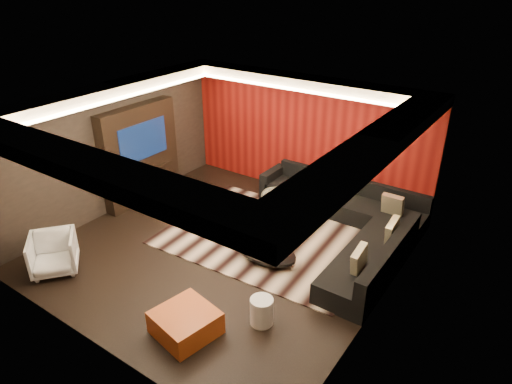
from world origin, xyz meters
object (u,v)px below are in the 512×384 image
Objects in this scene: white_side_table at (262,311)px; sectional_sofa at (351,222)px; coffee_table at (267,256)px; orange_ottoman at (186,323)px; armchair at (53,253)px; drum_stool at (242,235)px.

sectional_sofa is at bearing 89.51° from white_side_table.
orange_ottoman reaches higher than coffee_table.
sectional_sofa is (0.85, 1.77, 0.15)m from coffee_table.
orange_ottoman is 2.96m from armchair.
sectional_sofa reaches higher than orange_ottoman.
white_side_table reaches higher than orange_ottoman.
drum_stool is at bearing -134.44° from sectional_sofa.
white_side_table reaches higher than drum_stool.
white_side_table is (0.82, -1.38, 0.10)m from coffee_table.
drum_stool is at bearing 165.45° from coffee_table.
armchair reaches higher than white_side_table.
armchair is (-3.75, -0.97, 0.13)m from white_side_table.
orange_ottoman is at bearing -101.82° from sectional_sofa.
orange_ottoman is at bearing -89.51° from coffee_table.
white_side_table is at bearing -36.62° from armchair.
white_side_table is 0.54× the size of orange_ottoman.
sectional_sofa is at bearing 64.38° from coffee_table.
white_side_table reaches higher than coffee_table.
coffee_table is at bearing 120.67° from white_side_table.
sectional_sofa is at bearing 45.56° from drum_stool.
white_side_table is at bearing -90.49° from sectional_sofa.
drum_stool is at bearing -2.40° from armchair.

